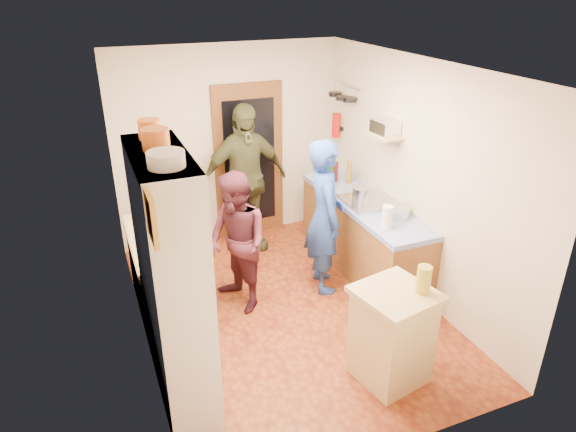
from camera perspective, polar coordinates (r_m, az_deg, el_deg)
floor at (r=5.73m, az=-0.09°, el=-10.42°), size 3.00×4.00×0.02m
ceiling at (r=4.72m, az=-0.12°, el=16.46°), size 3.00×4.00×0.02m
wall_back at (r=6.87m, az=-6.52°, el=7.84°), size 3.00×0.02×2.60m
wall_front at (r=3.54m, az=12.53°, el=-10.35°), size 3.00×0.02×2.60m
wall_left at (r=4.77m, az=-17.13°, el=-1.11°), size 0.02×4.00×2.60m
wall_right at (r=5.79m, az=13.91°, el=3.90°), size 0.02×4.00×2.60m
door_frame at (r=6.98m, az=-4.35°, el=6.04°), size 0.95×0.06×2.10m
door_glass at (r=6.95m, az=-4.26°, el=5.96°), size 0.70×0.02×1.70m
hutch_body at (r=4.19m, az=-12.63°, el=-7.59°), size 0.40×1.20×2.20m
hutch_top_shelf at (r=3.73m, az=-14.18°, el=6.56°), size 0.40×1.14×0.04m
plate_stack at (r=3.40m, az=-13.41°, el=6.15°), size 0.25×0.25×0.10m
orange_pot_a at (r=3.76m, az=-14.50°, el=8.25°), size 0.19×0.19×0.16m
orange_pot_b at (r=4.04m, az=-15.16°, el=9.28°), size 0.17×0.17×0.15m
left_counter_base at (r=5.61m, az=-13.40°, el=-6.75°), size 0.60×1.40×0.85m
left_counter_top at (r=5.39m, az=-13.87°, el=-2.67°), size 0.64×1.44×0.05m
toaster at (r=4.92m, az=-12.46°, el=-3.95°), size 0.23×0.16×0.16m
kettle at (r=5.26m, az=-14.37°, el=-2.10°), size 0.19×0.19×0.17m
orange_bowl at (r=5.44m, az=-13.26°, el=-1.52°), size 0.21×0.21×0.09m
chopping_board at (r=5.89m, az=-14.65°, el=0.10°), size 0.31×0.23×0.02m
right_counter_base at (r=6.36m, az=8.24°, el=-2.32°), size 0.60×2.20×0.84m
right_counter_top at (r=6.17m, az=8.50°, el=1.39°), size 0.62×2.22×0.06m
hob at (r=6.10m, az=8.80°, el=1.62°), size 0.55×0.58×0.04m
pot_on_hob at (r=6.09m, az=8.16°, el=2.54°), size 0.22×0.22×0.14m
bottle_a at (r=6.52m, az=4.80°, el=4.56°), size 0.08×0.08×0.29m
bottle_b at (r=6.68m, az=5.32°, el=4.93°), size 0.08×0.08×0.26m
bottle_c at (r=6.63m, az=6.82°, el=4.87°), size 0.08×0.08×0.29m
paper_towel at (r=5.48m, az=10.96°, el=-0.12°), size 0.13×0.13×0.25m
mixing_bowl at (r=5.79m, az=11.93°, el=0.43°), size 0.30×0.30×0.11m
island_base at (r=4.73m, az=11.43°, el=-13.10°), size 0.65×0.65×0.86m
island_top at (r=4.47m, az=11.92°, el=-8.50°), size 0.73×0.73×0.05m
cutting_board at (r=4.46m, az=11.02°, el=-8.32°), size 0.40×0.34×0.02m
oil_jar at (r=4.44m, az=14.84°, el=-6.82°), size 0.14×0.14×0.24m
pan_rail at (r=6.80m, az=6.63°, el=14.15°), size 0.02×0.65×0.02m
pan_hang_a at (r=6.64m, az=6.85°, el=12.75°), size 0.18×0.18×0.05m
pan_hang_b at (r=6.82m, az=6.01°, el=12.93°), size 0.16×0.16×0.05m
pan_hang_c at (r=6.99m, az=5.23°, el=13.35°), size 0.17×0.17×0.05m
wall_shelf at (r=5.93m, az=10.68°, el=8.82°), size 0.26×0.42×0.03m
radio at (r=5.91m, az=10.75°, el=9.66°), size 0.24×0.31×0.15m
ext_bracket at (r=7.09m, az=5.78°, el=9.66°), size 0.06×0.10×0.04m
fire_extinguisher at (r=7.05m, az=5.36°, el=10.01°), size 0.11×0.11×0.32m
picture_frame at (r=3.06m, az=-14.94°, el=-0.27°), size 0.03×0.25×0.30m
person_hob at (r=5.70m, az=4.49°, el=-0.17°), size 0.55×0.72×1.78m
person_left at (r=5.47m, az=-5.68°, el=-2.80°), size 0.76×0.88×1.54m
person_back at (r=6.57m, az=-4.73°, el=4.09°), size 1.18×0.56×1.95m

